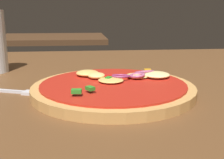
{
  "coord_description": "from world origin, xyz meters",
  "views": [
    {
      "loc": [
        -0.03,
        -0.48,
        0.17
      ],
      "look_at": [
        0.03,
        -0.01,
        0.05
      ],
      "focal_mm": 43.77,
      "sensor_mm": 36.0,
      "label": 1
    }
  ],
  "objects": [
    {
      "name": "fork",
      "position": [
        -0.16,
        -0.0,
        0.03
      ],
      "size": [
        0.19,
        0.08,
        0.01
      ],
      "color": "silver",
      "rests_on": "dining_table"
    },
    {
      "name": "background_table",
      "position": [
        -0.22,
        1.28,
        0.02
      ],
      "size": [
        0.67,
        0.56,
        0.03
      ],
      "color": "#4C301C",
      "rests_on": "ground"
    },
    {
      "name": "pizza",
      "position": [
        0.03,
        -0.02,
        0.04
      ],
      "size": [
        0.28,
        0.28,
        0.03
      ],
      "color": "tan",
      "rests_on": "dining_table"
    },
    {
      "name": "dining_table",
      "position": [
        0.0,
        0.0,
        0.02
      ],
      "size": [
        1.12,
        1.09,
        0.03
      ],
      "color": "brown",
      "rests_on": "ground"
    }
  ]
}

